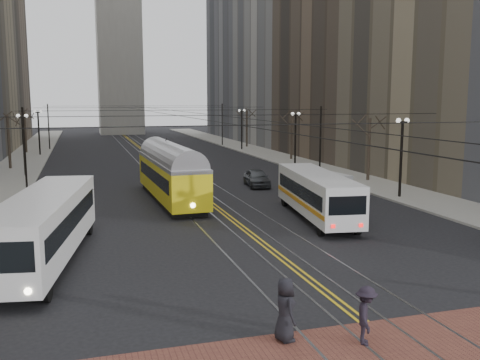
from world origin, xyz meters
TOP-DOWN VIEW (x-y plane):
  - ground at (0.00, 0.00)m, footprint 260.00×260.00m
  - sidewalk_left at (-15.00, 45.00)m, footprint 5.00×140.00m
  - sidewalk_right at (15.00, 45.00)m, footprint 5.00×140.00m
  - streetcar_rails at (0.00, 45.00)m, footprint 4.80×130.00m
  - centre_lines at (0.00, 45.00)m, footprint 0.42×130.00m
  - building_right_mid at (25.50, 46.00)m, footprint 16.00×20.00m
  - building_right_far at (25.50, 86.00)m, footprint 16.00×20.00m
  - lamp_posts at (-0.00, 28.75)m, footprint 27.60×57.20m
  - street_trees at (0.00, 35.25)m, footprint 31.68×53.28m
  - trolley_wires at (0.00, 34.83)m, footprint 25.96×120.00m
  - transit_bus at (-10.27, 8.84)m, footprint 4.54×12.43m
  - streetcar at (-2.50, 22.14)m, footprint 2.94×13.70m
  - rear_bus at (4.99, 13.54)m, footprint 3.77×10.88m
  - cargo_van at (6.52, 16.99)m, footprint 2.78×5.66m
  - sedan_grey at (5.41, 26.30)m, footprint 2.17×4.44m
  - pedestrian_a at (-2.96, -1.50)m, footprint 0.67×0.98m
  - pedestrian_d at (-0.76, -2.39)m, footprint 1.08×1.30m

SIDE VIEW (x-z plane):
  - ground at x=0.00m, z-range 0.00..0.00m
  - streetcar_rails at x=0.00m, z-range 0.00..0.01m
  - centre_lines at x=0.00m, z-range 0.01..0.01m
  - sidewalk_left at x=-15.00m, z-range 0.00..0.15m
  - sidewalk_right at x=15.00m, z-range 0.00..0.15m
  - sedan_grey at x=5.41m, z-range 0.00..1.46m
  - pedestrian_d at x=-0.76m, z-range 0.01..1.77m
  - pedestrian_a at x=-2.96m, z-range 0.01..1.95m
  - cargo_van at x=6.52m, z-range 0.00..2.40m
  - rear_bus at x=4.99m, z-range 0.00..2.78m
  - transit_bus at x=-10.27m, z-range 0.00..3.04m
  - streetcar at x=-2.50m, z-range 0.00..3.21m
  - street_trees at x=0.00m, z-range 0.00..5.60m
  - lamp_posts at x=0.00m, z-range 0.00..5.60m
  - trolley_wires at x=0.00m, z-range 0.47..7.07m
  - building_right_mid at x=25.50m, z-range 0.00..34.00m
  - building_right_far at x=25.50m, z-range 0.00..40.00m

